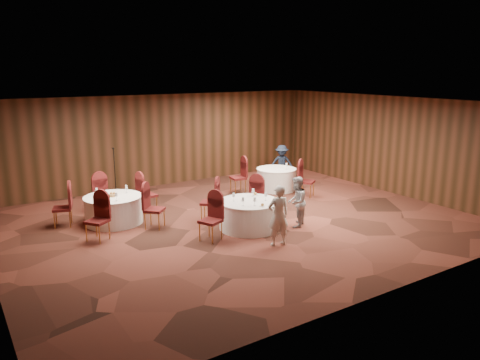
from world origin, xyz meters
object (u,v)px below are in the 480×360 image
table_left (114,209)px  man_c (282,163)px  table_main (249,215)px  mic_stand (116,186)px  woman_b (296,202)px  woman_a (278,216)px  table_right (276,179)px

table_left → man_c: (6.76, 1.37, 0.30)m
table_main → mic_stand: 4.86m
woman_b → man_c: man_c is taller
woman_a → man_c: woman_a is taller
woman_a → mic_stand: bearing=-60.5°
table_left → woman_b: (3.94, -2.89, 0.30)m
mic_stand → man_c: 6.06m
table_main → mic_stand: mic_stand is taller
table_left → mic_stand: mic_stand is taller
table_right → woman_a: (-3.13, -4.19, 0.35)m
woman_b → man_c: bearing=-160.6°
table_main → mic_stand: bearing=115.2°
woman_a → table_main: bearing=-83.5°
woman_a → table_left: bearing=-43.3°
table_main → woman_b: size_ratio=1.17×
mic_stand → woman_b: 5.88m
table_main → woman_a: (-0.10, -1.36, 0.35)m
table_right → mic_stand: size_ratio=0.79×
mic_stand → man_c: (6.02, -0.67, 0.17)m
woman_a → woman_b: bearing=-135.6°
table_left → mic_stand: (0.74, 2.04, 0.13)m
table_left → woman_a: 4.61m
table_main → woman_a: woman_a is taller
table_left → woman_b: 4.89m
mic_stand → woman_a: size_ratio=1.17×
woman_a → man_c: 6.50m
table_right → woman_b: (-1.90, -3.37, 0.30)m
table_main → table_right: bearing=43.1°
table_main → table_right: 4.15m
mic_stand → table_main: bearing=-64.8°
table_main → woman_b: bearing=-25.3°
table_right → man_c: 1.32m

